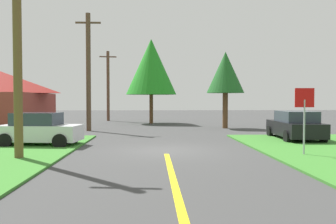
{
  "coord_description": "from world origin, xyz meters",
  "views": [
    {
      "loc": [
        -0.57,
        -15.36,
        2.24
      ],
      "look_at": [
        0.32,
        4.82,
        1.54
      ],
      "focal_mm": 37.39,
      "sensor_mm": 36.0,
      "label": 1
    }
  ],
  "objects_px": {
    "stop_sign": "(304,108)",
    "pine_tree_center": "(225,73)",
    "car_on_crossroad": "(295,126)",
    "utility_pole_far": "(108,85)",
    "utility_pole_mid": "(88,71)",
    "utility_pole_near": "(17,40)",
    "oak_tree_left": "(151,67)",
    "parked_car_near_building": "(39,130)"
  },
  "relations": [
    {
      "from": "car_on_crossroad",
      "to": "utility_pole_mid",
      "type": "relative_size",
      "value": 0.55
    },
    {
      "from": "utility_pole_mid",
      "to": "oak_tree_left",
      "type": "xyz_separation_m",
      "value": [
        4.48,
        7.82,
        1.06
      ]
    },
    {
      "from": "stop_sign",
      "to": "pine_tree_center",
      "type": "height_order",
      "value": "pine_tree_center"
    },
    {
      "from": "stop_sign",
      "to": "parked_car_near_building",
      "type": "bearing_deg",
      "value": -14.42
    },
    {
      "from": "parked_car_near_building",
      "to": "utility_pole_mid",
      "type": "height_order",
      "value": "utility_pole_mid"
    },
    {
      "from": "car_on_crossroad",
      "to": "stop_sign",
      "type": "bearing_deg",
      "value": 163.37
    },
    {
      "from": "car_on_crossroad",
      "to": "utility_pole_near",
      "type": "distance_m",
      "value": 14.69
    },
    {
      "from": "stop_sign",
      "to": "parked_car_near_building",
      "type": "relative_size",
      "value": 0.67
    },
    {
      "from": "oak_tree_left",
      "to": "pine_tree_center",
      "type": "bearing_deg",
      "value": -45.17
    },
    {
      "from": "utility_pole_far",
      "to": "oak_tree_left",
      "type": "xyz_separation_m",
      "value": [
        4.62,
        -4.35,
        1.56
      ]
    },
    {
      "from": "stop_sign",
      "to": "utility_pole_near",
      "type": "height_order",
      "value": "utility_pole_near"
    },
    {
      "from": "utility_pole_mid",
      "to": "pine_tree_center",
      "type": "bearing_deg",
      "value": 10.54
    },
    {
      "from": "utility_pole_far",
      "to": "utility_pole_mid",
      "type": "bearing_deg",
      "value": -89.36
    },
    {
      "from": "stop_sign",
      "to": "utility_pole_far",
      "type": "xyz_separation_m",
      "value": [
        -10.76,
        24.02,
        1.9
      ]
    },
    {
      "from": "stop_sign",
      "to": "pine_tree_center",
      "type": "distance_m",
      "value": 13.99
    },
    {
      "from": "utility_pole_mid",
      "to": "utility_pole_far",
      "type": "relative_size",
      "value": 1.14
    },
    {
      "from": "oak_tree_left",
      "to": "utility_pole_far",
      "type": "bearing_deg",
      "value": 136.73
    },
    {
      "from": "car_on_crossroad",
      "to": "utility_pole_mid",
      "type": "bearing_deg",
      "value": 66.02
    },
    {
      "from": "utility_pole_near",
      "to": "utility_pole_mid",
      "type": "relative_size",
      "value": 1.03
    },
    {
      "from": "pine_tree_center",
      "to": "utility_pole_far",
      "type": "bearing_deg",
      "value": 135.65
    },
    {
      "from": "utility_pole_near",
      "to": "utility_pole_mid",
      "type": "xyz_separation_m",
      "value": [
        0.4,
        12.17,
        -0.13
      ]
    },
    {
      "from": "utility_pole_near",
      "to": "utility_pole_far",
      "type": "relative_size",
      "value": 1.17
    },
    {
      "from": "parked_car_near_building",
      "to": "stop_sign",
      "type": "bearing_deg",
      "value": -10.78
    },
    {
      "from": "parked_car_near_building",
      "to": "utility_pole_near",
      "type": "height_order",
      "value": "utility_pole_near"
    },
    {
      "from": "utility_pole_near",
      "to": "utility_pole_mid",
      "type": "height_order",
      "value": "utility_pole_near"
    },
    {
      "from": "stop_sign",
      "to": "utility_pole_far",
      "type": "bearing_deg",
      "value": -62.91
    },
    {
      "from": "car_on_crossroad",
      "to": "pine_tree_center",
      "type": "distance_m",
      "value": 9.22
    },
    {
      "from": "parked_car_near_building",
      "to": "utility_pole_far",
      "type": "distance_m",
      "value": 20.65
    },
    {
      "from": "parked_car_near_building",
      "to": "oak_tree_left",
      "type": "height_order",
      "value": "oak_tree_left"
    },
    {
      "from": "stop_sign",
      "to": "car_on_crossroad",
      "type": "bearing_deg",
      "value": -106.29
    },
    {
      "from": "stop_sign",
      "to": "utility_pole_mid",
      "type": "bearing_deg",
      "value": -45.16
    },
    {
      "from": "utility_pole_near",
      "to": "oak_tree_left",
      "type": "xyz_separation_m",
      "value": [
        4.88,
        20.0,
        0.93
      ]
    },
    {
      "from": "utility_pole_near",
      "to": "pine_tree_center",
      "type": "xyz_separation_m",
      "value": [
        10.75,
        14.1,
        -0.08
      ]
    },
    {
      "from": "car_on_crossroad",
      "to": "utility_pole_mid",
      "type": "distance_m",
      "value": 14.48
    },
    {
      "from": "pine_tree_center",
      "to": "parked_car_near_building",
      "type": "bearing_deg",
      "value": -137.87
    },
    {
      "from": "pine_tree_center",
      "to": "car_on_crossroad",
      "type": "bearing_deg",
      "value": -74.9
    },
    {
      "from": "utility_pole_mid",
      "to": "oak_tree_left",
      "type": "height_order",
      "value": "utility_pole_mid"
    },
    {
      "from": "stop_sign",
      "to": "car_on_crossroad",
      "type": "relative_size",
      "value": 0.59
    },
    {
      "from": "stop_sign",
      "to": "car_on_crossroad",
      "type": "height_order",
      "value": "stop_sign"
    },
    {
      "from": "car_on_crossroad",
      "to": "oak_tree_left",
      "type": "relative_size",
      "value": 0.58
    },
    {
      "from": "car_on_crossroad",
      "to": "utility_pole_far",
      "type": "distance_m",
      "value": 22.61
    },
    {
      "from": "oak_tree_left",
      "to": "pine_tree_center",
      "type": "xyz_separation_m",
      "value": [
        5.86,
        -5.9,
        -1.01
      ]
    }
  ]
}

